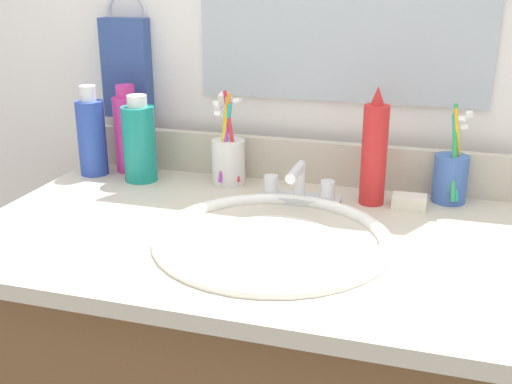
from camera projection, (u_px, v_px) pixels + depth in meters
name	position (u px, v px, depth m)	size (l,w,h in m)	color
countertop	(247.00, 236.00, 1.11)	(0.96, 0.60, 0.03)	beige
backsplash	(287.00, 159.00, 1.35)	(0.96, 0.02, 0.09)	beige
back_wall	(292.00, 239.00, 1.47)	(2.06, 0.04, 1.30)	white
towel_ring	(127.00, 13.00, 1.39)	(0.10, 0.10, 0.01)	silver
hand_towel	(127.00, 68.00, 1.41)	(0.11, 0.04, 0.22)	#334C8C
sink_basin	(272.00, 258.00, 1.06)	(0.40, 0.40, 0.11)	white
faucet	(299.00, 189.00, 1.22)	(0.16, 0.10, 0.08)	silver
bottle_soap_pink	(128.00, 132.00, 1.39)	(0.06, 0.06, 0.19)	#D8338C
bottle_shampoo_blue	(92.00, 135.00, 1.37)	(0.06, 0.06, 0.20)	#2D4CB2
bottle_mouthwash_teal	(139.00, 142.00, 1.33)	(0.07, 0.07, 0.18)	teal
bottle_spray_red	(374.00, 152.00, 1.19)	(0.05, 0.05, 0.23)	red
cup_blue_plastic	(451.00, 176.00, 1.21)	(0.07, 0.08, 0.19)	#3F66B7
cup_white_ceramic	(228.00, 158.00, 1.32)	(0.07, 0.09, 0.20)	white
soap_bar	(409.00, 202.00, 1.20)	(0.06, 0.04, 0.02)	white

